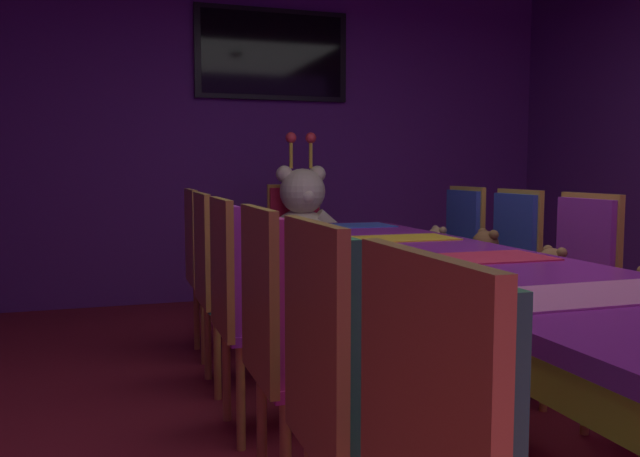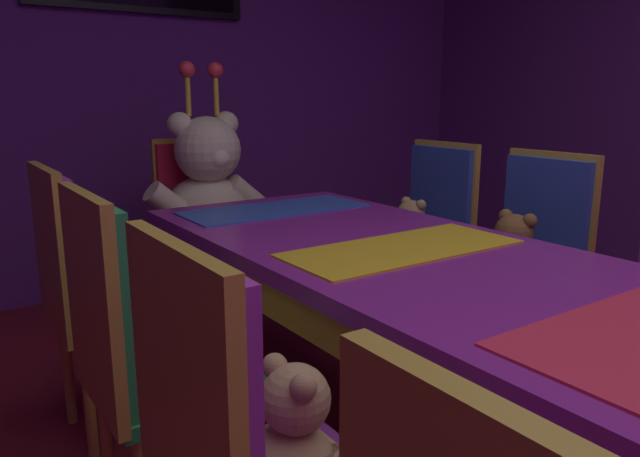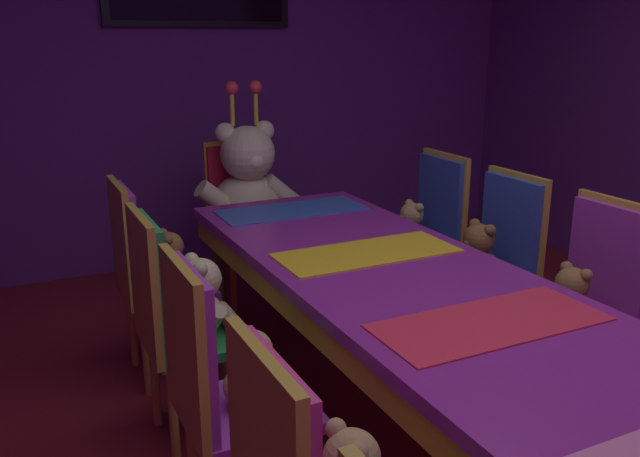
% 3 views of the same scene
% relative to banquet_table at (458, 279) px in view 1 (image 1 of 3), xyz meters
% --- Properties ---
extents(ground_plane, '(7.90, 7.90, 0.00)m').
position_rel_banquet_table_xyz_m(ground_plane, '(0.00, 0.00, -0.66)').
color(ground_plane, maroon).
extents(wall_back, '(5.20, 0.12, 2.80)m').
position_rel_banquet_table_xyz_m(wall_back, '(0.00, 3.20, 0.74)').
color(wall_back, '#59267F').
rests_on(wall_back, ground_plane).
extents(banquet_table, '(0.90, 3.69, 0.75)m').
position_rel_banquet_table_xyz_m(banquet_table, '(0.00, 0.00, 0.00)').
color(banquet_table, purple).
rests_on(banquet_table, ground_plane).
extents(chair_left_1, '(0.42, 0.41, 0.98)m').
position_rel_banquet_table_xyz_m(chair_left_1, '(-0.81, -0.89, -0.06)').
color(chair_left_1, '#268C4C').
rests_on(chair_left_1, ground_plane).
extents(teddy_left_1, '(0.24, 0.32, 0.30)m').
position_rel_banquet_table_xyz_m(teddy_left_1, '(-0.67, -0.89, -0.07)').
color(teddy_left_1, olive).
rests_on(teddy_left_1, chair_left_1).
extents(chair_left_2, '(0.42, 0.41, 0.98)m').
position_rel_banquet_table_xyz_m(chair_left_2, '(-0.82, -0.33, -0.06)').
color(chair_left_2, '#CC338C').
rests_on(chair_left_2, ground_plane).
extents(teddy_left_2, '(0.23, 0.30, 0.28)m').
position_rel_banquet_table_xyz_m(teddy_left_2, '(-0.67, -0.33, -0.08)').
color(teddy_left_2, tan).
rests_on(teddy_left_2, chair_left_2).
extents(chair_left_3, '(0.42, 0.41, 0.98)m').
position_rel_banquet_table_xyz_m(chair_left_3, '(-0.83, 0.31, -0.06)').
color(chair_left_3, purple).
rests_on(chair_left_3, ground_plane).
extents(teddy_left_3, '(0.22, 0.29, 0.27)m').
position_rel_banquet_table_xyz_m(teddy_left_3, '(-0.69, 0.31, -0.08)').
color(teddy_left_3, tan).
rests_on(teddy_left_3, chair_left_3).
extents(chair_left_4, '(0.42, 0.41, 0.98)m').
position_rel_banquet_table_xyz_m(chair_left_4, '(-0.82, 0.91, -0.06)').
color(chair_left_4, '#268C4C').
rests_on(chair_left_4, ground_plane).
extents(teddy_left_4, '(0.27, 0.35, 0.33)m').
position_rel_banquet_table_xyz_m(teddy_left_4, '(-0.68, 0.91, -0.06)').
color(teddy_left_4, beige).
rests_on(teddy_left_4, chair_left_4).
extents(chair_left_5, '(0.42, 0.41, 0.98)m').
position_rel_banquet_table_xyz_m(chair_left_5, '(-0.81, 1.50, -0.06)').
color(chair_left_5, purple).
rests_on(chair_left_5, ground_plane).
extents(teddy_left_5, '(0.22, 0.29, 0.27)m').
position_rel_banquet_table_xyz_m(teddy_left_5, '(-0.66, 1.50, -0.08)').
color(teddy_left_5, olive).
rests_on(teddy_left_5, chair_left_5).
extents(chair_right_3, '(0.42, 0.41, 0.98)m').
position_rel_banquet_table_xyz_m(chair_right_3, '(0.81, 0.30, -0.06)').
color(chair_right_3, purple).
rests_on(chair_right_3, ground_plane).
extents(teddy_right_3, '(0.22, 0.29, 0.27)m').
position_rel_banquet_table_xyz_m(teddy_right_3, '(0.67, 0.30, -0.08)').
color(teddy_right_3, olive).
rests_on(teddy_right_3, chair_right_3).
extents(chair_right_4, '(0.42, 0.41, 0.98)m').
position_rel_banquet_table_xyz_m(chair_right_4, '(0.82, 0.89, -0.06)').
color(chair_right_4, '#2D47B2').
rests_on(chair_right_4, ground_plane).
extents(teddy_right_4, '(0.25, 0.32, 0.30)m').
position_rel_banquet_table_xyz_m(teddy_right_4, '(0.68, 0.89, -0.07)').
color(teddy_right_4, brown).
rests_on(teddy_right_4, chair_right_4).
extents(chair_right_5, '(0.42, 0.41, 0.98)m').
position_rel_banquet_table_xyz_m(chair_right_5, '(0.84, 1.50, -0.06)').
color(chair_right_5, '#2D47B2').
rests_on(chair_right_5, ground_plane).
extents(teddy_right_5, '(0.22, 0.29, 0.27)m').
position_rel_banquet_table_xyz_m(teddy_right_5, '(0.69, 1.50, -0.08)').
color(teddy_right_5, tan).
rests_on(teddy_right_5, chair_right_5).
extents(throne_chair, '(0.41, 0.42, 0.98)m').
position_rel_banquet_table_xyz_m(throne_chair, '(0.00, 2.39, -0.06)').
color(throne_chair, red).
rests_on(throne_chair, ground_plane).
extents(king_teddy_bear, '(0.70, 0.55, 0.90)m').
position_rel_banquet_table_xyz_m(king_teddy_bear, '(0.00, 2.22, 0.09)').
color(king_teddy_bear, beige).
rests_on(king_teddy_bear, throne_chair).
extents(wall_tv, '(1.29, 0.06, 0.75)m').
position_rel_banquet_table_xyz_m(wall_tv, '(0.00, 3.11, 1.39)').
color(wall_tv, black).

